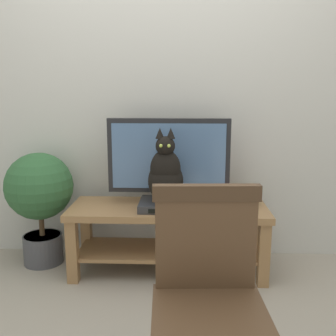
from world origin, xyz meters
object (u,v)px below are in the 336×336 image
at_px(media_box, 166,205).
at_px(book_stack, 237,197).
at_px(cat, 166,175).
at_px(potted_plant, 40,195).
at_px(tv_stand, 168,225).
at_px(wooden_chair, 208,290).
at_px(tv, 169,160).

xyz_separation_m(media_box, book_stack, (0.47, 0.09, 0.03)).
relative_size(cat, potted_plant, 0.60).
bearing_deg(media_box, tv_stand, 76.18).
relative_size(cat, book_stack, 2.03).
xyz_separation_m(cat, wooden_chair, (0.20, -1.13, -0.18)).
height_order(tv_stand, wooden_chair, wooden_chair).
relative_size(tv_stand, potted_plant, 1.64).
xyz_separation_m(media_box, potted_plant, (-0.89, 0.16, 0.02)).
relative_size(media_box, wooden_chair, 0.39).
relative_size(cat, wooden_chair, 0.55).
height_order(cat, book_stack, cat).
height_order(wooden_chair, potted_plant, wooden_chair).
distance_m(book_stack, potted_plant, 1.37).
height_order(tv, potted_plant, tv).
distance_m(tv_stand, potted_plant, 0.93).
distance_m(cat, book_stack, 0.51).
relative_size(media_box, potted_plant, 0.43).
xyz_separation_m(cat, book_stack, (0.47, 0.10, -0.17)).
relative_size(media_box, cat, 0.71).
distance_m(tv_stand, cat, 0.38).
distance_m(wooden_chair, book_stack, 1.26).
xyz_separation_m(tv_stand, book_stack, (0.46, 0.03, 0.19)).
distance_m(media_box, potted_plant, 0.91).
distance_m(tv, media_box, 0.31).
bearing_deg(book_stack, tv, 174.04).
bearing_deg(cat, tv, 84.69).
bearing_deg(potted_plant, book_stack, -3.00).
distance_m(wooden_chair, potted_plant, 1.70).
distance_m(cat, potted_plant, 0.93).
height_order(media_box, potted_plant, potted_plant).
height_order(tv, media_box, tv).
height_order(cat, wooden_chair, cat).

